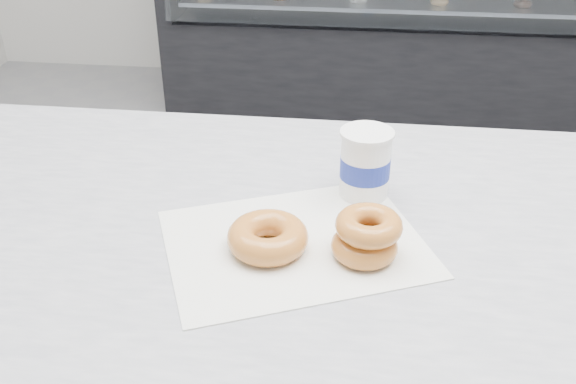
{
  "coord_description": "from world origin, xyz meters",
  "views": [
    {
      "loc": [
        -0.16,
        -1.34,
        1.4
      ],
      "look_at": [
        -0.25,
        -0.59,
        0.95
      ],
      "focal_mm": 40.0,
      "sensor_mm": 36.0,
      "label": 1
    }
  ],
  "objects_px": {
    "coffee_cup": "(365,163)",
    "display_case": "(396,14)",
    "donut_stack": "(367,236)",
    "donut_single": "(268,237)"
  },
  "relations": [
    {
      "from": "coffee_cup",
      "to": "display_case",
      "type": "bearing_deg",
      "value": 89.75
    },
    {
      "from": "donut_stack",
      "to": "coffee_cup",
      "type": "bearing_deg",
      "value": 92.14
    },
    {
      "from": "donut_stack",
      "to": "coffee_cup",
      "type": "height_order",
      "value": "coffee_cup"
    },
    {
      "from": "donut_single",
      "to": "coffee_cup",
      "type": "bearing_deg",
      "value": 52.67
    },
    {
      "from": "donut_stack",
      "to": "display_case",
      "type": "bearing_deg",
      "value": 87.14
    },
    {
      "from": "coffee_cup",
      "to": "donut_single",
      "type": "bearing_deg",
      "value": -124.41
    },
    {
      "from": "donut_single",
      "to": "donut_stack",
      "type": "xyz_separation_m",
      "value": [
        0.13,
        0.0,
        0.01
      ]
    },
    {
      "from": "donut_single",
      "to": "display_case",
      "type": "bearing_deg",
      "value": 84.49
    },
    {
      "from": "display_case",
      "to": "coffee_cup",
      "type": "distance_m",
      "value": 2.66
    },
    {
      "from": "display_case",
      "to": "donut_single",
      "type": "xyz_separation_m",
      "value": [
        -0.27,
        -2.77,
        0.43
      ]
    }
  ]
}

